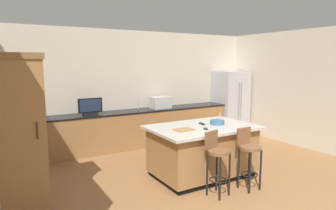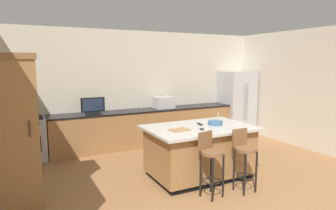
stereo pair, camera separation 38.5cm
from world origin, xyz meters
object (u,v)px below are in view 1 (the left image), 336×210
cabinet_tower (20,133)px  cell_phone (206,129)px  refrigerator (231,102)px  fruit_bowl (217,122)px  bar_stool_left (217,157)px  tv_monitor (90,107)px  range_oven (22,142)px  tv_remote (202,124)px  microwave (160,102)px  kitchen_island (202,150)px  bar_stool_right (249,153)px  cutting_board (184,130)px

cabinet_tower → cell_phone: bearing=-6.6°
cell_phone → refrigerator: bearing=69.2°
fruit_bowl → bar_stool_left: bearing=-129.5°
tv_monitor → cabinet_tower: bearing=-125.6°
range_oven → bar_stool_left: bar_stool_left is taller
tv_monitor → tv_remote: 2.63m
microwave → kitchen_island: bearing=-100.4°
bar_stool_right → kitchen_island: bearing=107.9°
kitchen_island → tv_monitor: tv_monitor is taller
range_oven → fruit_bowl: bearing=-37.0°
bar_stool_left → fruit_bowl: bar_stool_left is taller
kitchen_island → cabinet_tower: bearing=177.5°
cabinet_tower → cutting_board: cabinet_tower is taller
bar_stool_left → fruit_bowl: size_ratio=3.75×
microwave → tv_monitor: 1.82m
microwave → tv_remote: (-0.34, -2.22, -0.11)m
bar_stool_right → cutting_board: (-0.77, 0.75, 0.33)m
range_oven → fruit_bowl: fruit_bowl is taller
cutting_board → bar_stool_left: bearing=-75.5°
cabinet_tower → bar_stool_left: cabinet_tower is taller
fruit_bowl → cutting_board: size_ratio=0.83×
kitchen_island → cutting_board: (-0.47, -0.09, 0.46)m
range_oven → cell_phone: bearing=-43.6°
cell_phone → cutting_board: size_ratio=0.46×
refrigerator → range_oven: 5.57m
cabinet_tower → tv_remote: cabinet_tower is taller
cabinet_tower → fruit_bowl: cabinet_tower is taller
microwave → tv_monitor: size_ratio=0.90×
bar_stool_right → tv_remote: 1.06m
range_oven → bar_stool_right: bearing=-46.0°
kitchen_island → cell_phone: (-0.09, -0.20, 0.46)m
range_oven → fruit_bowl: 3.96m
range_oven → refrigerator: bearing=-0.7°
range_oven → tv_monitor: size_ratio=1.74×
range_oven → fruit_bowl: size_ratio=3.44×
refrigerator → bar_stool_right: (-2.45, -3.15, -0.30)m
cell_phone → tv_remote: size_ratio=0.88×
cabinet_tower → cutting_board: bearing=-5.1°
cabinet_tower → microwave: bearing=33.5°
refrigerator → bar_stool_right: refrigerator is taller
cabinet_tower → microwave: 4.06m
cell_phone → tv_remote: 0.39m
range_oven → cell_phone: size_ratio=6.17×
range_oven → tv_remote: tv_remote is taller
kitchen_island → fruit_bowl: (0.34, 0.00, 0.49)m
cutting_board → tv_monitor: bearing=110.6°
cabinet_tower → fruit_bowl: (3.29, -0.12, -0.17)m
microwave → cell_phone: bearing=-101.6°
microwave → tv_remote: size_ratio=2.82×
bar_stool_right → tv_remote: bar_stool_right is taller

